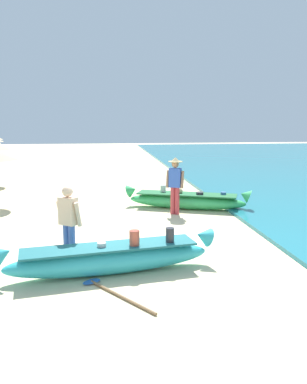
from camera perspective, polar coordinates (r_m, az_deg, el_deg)
ground_plane at (r=9.23m, az=-3.87°, el=-8.33°), size 80.00×80.00×0.00m
boat_cyan_foreground at (r=7.92m, az=-6.06°, el=-9.25°), size 4.27×1.28×0.85m
boat_green_midground at (r=13.41m, az=4.67°, el=-1.16°), size 4.04×2.11×0.80m
person_vendor_hatted at (r=12.49m, az=3.06°, el=1.47°), size 0.58×0.44×1.78m
person_tourist_customer at (r=8.43m, az=-11.87°, el=-3.89°), size 0.56×0.48×1.62m
paddle at (r=7.19m, az=-6.07°, el=-13.71°), size 1.22×1.59×0.05m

